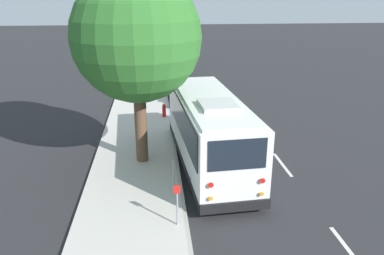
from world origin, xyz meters
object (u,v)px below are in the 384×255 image
Objects in this scene: parked_sedan_navy at (175,65)px; sign_post_near at (177,205)px; shuttle_bus at (209,128)px; parked_sedan_maroon at (169,54)px; fire_hydrant at (164,110)px; parked_sedan_silver at (186,95)px; parked_sedan_black at (180,77)px; parked_sedan_gray at (169,47)px; sign_post_far at (174,177)px; street_tree at (136,28)px.

sign_post_near reaches higher than parked_sedan_navy.
shuttle_bus is 2.04× the size of parked_sedan_maroon.
shuttle_bus is 10.98× the size of fire_hydrant.
parked_sedan_black is (6.09, 0.01, -0.02)m from parked_sedan_silver.
parked_sedan_gray is 28.08m from fire_hydrant.
parked_sedan_navy is 1.04× the size of parked_sedan_gray.
sign_post_near is 2.04m from sign_post_far.
parked_sedan_silver reaches higher than parked_sedan_navy.
sign_post_far is at bearing 143.68° from shuttle_bus.
parked_sedan_gray is at bearing -2.25° from sign_post_near.
shuttle_bus is 6.49× the size of sign_post_far.
sign_post_near reaches higher than sign_post_far.
street_tree is (-20.93, 2.77, 5.29)m from parked_sedan_navy.
shuttle_bus is 2.05× the size of parked_sedan_black.
shuttle_bus is 21.55m from parked_sedan_navy.
parked_sedan_black is at bearing -178.08° from parked_sedan_maroon.
shuttle_bus reaches higher than parked_sedan_silver.
parked_sedan_silver is at bearing -6.23° from sign_post_near.
shuttle_bus is at bearing -179.57° from parked_sedan_gray.
street_tree reaches higher than parked_sedan_black.
parked_sedan_navy is 26.27m from sign_post_near.
parked_sedan_maroon reaches higher than parked_sedan_navy.
parked_sedan_navy is at bearing -177.30° from parked_sedan_maroon.
sign_post_near is (-14.59, 1.59, 0.28)m from parked_sedan_silver.
shuttle_bus is 9.95m from parked_sedan_silver.
fire_hydrant is at bearing 165.54° from parked_sedan_black.
parked_sedan_silver reaches higher than parked_sedan_gray.
sign_post_far is (-31.53, 1.27, 0.23)m from parked_sedan_maroon.
sign_post_far is (2.04, 0.00, -0.05)m from sign_post_near.
shuttle_bus is at bearing -177.65° from parked_sedan_silver.
street_tree reaches higher than sign_post_near.
parked_sedan_black is at bearing -179.72° from parked_sedan_gray.
parked_sedan_black reaches higher than fire_hydrant.
shuttle_bus is at bearing 175.74° from parked_sedan_navy.
sign_post_near is at bearing -180.00° from sign_post_far.
parked_sedan_maroon is at bearing -3.39° from fire_hydrant.
shuttle_bus is 1.01× the size of street_tree.
shuttle_bus is at bearing -101.49° from street_tree.
sign_post_near is 11.32m from fire_hydrant.
sign_post_far is (-37.31, 1.55, 0.26)m from parked_sedan_gray.
parked_sedan_black is (15.97, 0.12, -1.16)m from shuttle_bus.
shuttle_bus is 5.07m from sign_post_near.
street_tree reaches higher than parked_sedan_maroon.
sign_post_far reaches higher than parked_sedan_black.
parked_sedan_gray is 3.11× the size of sign_post_far.
shuttle_bus is 5.11m from street_tree.
street_tree is at bearing 74.73° from shuttle_bus.
parked_sedan_black is 16.51m from street_tree.
parked_sedan_gray is at bearing -3.54° from shuttle_bus.
parked_sedan_navy reaches higher than parked_sedan_gray.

